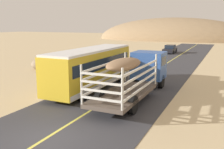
{
  "coord_description": "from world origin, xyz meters",
  "views": [
    {
      "loc": [
        7.22,
        -8.31,
        5.16
      ],
      "look_at": [
        0.0,
        7.27,
        1.68
      ],
      "focal_mm": 40.21,
      "sensor_mm": 36.0,
      "label": 1
    }
  ],
  "objects_px": {
    "car_far": "(170,49)",
    "livestock_truck": "(140,70)",
    "bus": "(92,67)",
    "boulder_near_shoulder": "(39,65)"
  },
  "relations": [
    {
      "from": "livestock_truck",
      "to": "boulder_near_shoulder",
      "type": "bearing_deg",
      "value": 161.5
    },
    {
      "from": "livestock_truck",
      "to": "boulder_near_shoulder",
      "type": "xyz_separation_m",
      "value": [
        -13.75,
        4.6,
        -1.22
      ]
    },
    {
      "from": "boulder_near_shoulder",
      "to": "car_far",
      "type": "bearing_deg",
      "value": 66.01
    },
    {
      "from": "livestock_truck",
      "to": "boulder_near_shoulder",
      "type": "relative_size",
      "value": 5.41
    },
    {
      "from": "car_far",
      "to": "livestock_truck",
      "type": "bearing_deg",
      "value": -82.49
    },
    {
      "from": "livestock_truck",
      "to": "bus",
      "type": "distance_m",
      "value": 3.98
    },
    {
      "from": "livestock_truck",
      "to": "car_far",
      "type": "relative_size",
      "value": 2.2
    },
    {
      "from": "bus",
      "to": "car_far",
      "type": "xyz_separation_m",
      "value": [
        0.36,
        27.75,
        -1.05
      ]
    },
    {
      "from": "car_far",
      "to": "boulder_near_shoulder",
      "type": "bearing_deg",
      "value": -113.99
    },
    {
      "from": "bus",
      "to": "boulder_near_shoulder",
      "type": "relative_size",
      "value": 5.58
    }
  ]
}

